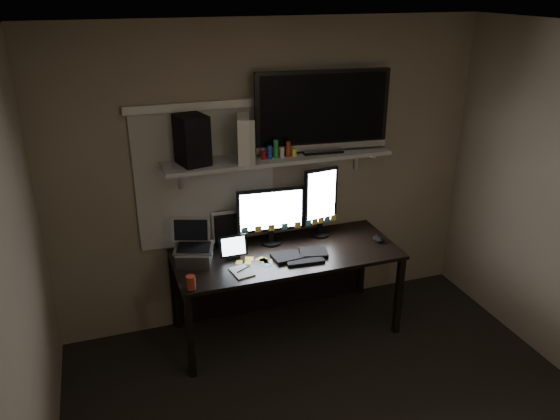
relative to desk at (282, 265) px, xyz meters
name	(u,v)px	position (x,y,z in m)	size (l,w,h in m)	color
ceiling	(394,39)	(0.00, -1.55, 1.95)	(3.60, 3.60, 0.00)	silver
back_wall	(272,176)	(0.00, 0.25, 0.70)	(3.60, 3.60, 0.00)	#706150
left_wall	(8,349)	(-1.80, -1.55, 0.70)	(3.60, 3.60, 0.00)	#706150
window_blinds	(206,178)	(-0.55, 0.24, 0.75)	(1.10, 0.02, 1.10)	#B0AC9E
desk	(282,265)	(0.00, 0.00, 0.00)	(1.80, 0.75, 0.73)	black
wall_shelf	(279,157)	(0.00, 0.08, 0.91)	(1.80, 0.35, 0.03)	#A1A09C
monitor_landscape	(271,216)	(-0.07, 0.08, 0.42)	(0.56, 0.06, 0.49)	black
monitor_portrait	(320,202)	(0.38, 0.10, 0.48)	(0.30, 0.06, 0.61)	black
keyboard	(300,255)	(0.08, -0.22, 0.19)	(0.45, 0.18, 0.03)	black
mouse	(378,239)	(0.79, -0.18, 0.20)	(0.08, 0.12, 0.04)	black
notepad	(242,272)	(-0.43, -0.32, 0.18)	(0.14, 0.19, 0.01)	silver
tablet	(233,247)	(-0.43, -0.07, 0.27)	(0.22, 0.09, 0.19)	black
file_sorter	(228,228)	(-0.40, 0.19, 0.32)	(0.22, 0.10, 0.28)	black
laptop	(194,244)	(-0.73, -0.07, 0.34)	(0.29, 0.24, 0.33)	#B4B3B8
cup	(191,282)	(-0.82, -0.43, 0.23)	(0.07, 0.07, 0.10)	maroon
sticky_notes	(253,264)	(-0.31, -0.23, 0.18)	(0.29, 0.21, 0.00)	yellow
tv	(322,112)	(0.36, 0.08, 1.25)	(1.06, 0.19, 0.64)	black
game_console	(244,138)	(-0.28, 0.05, 1.10)	(0.09, 0.29, 0.34)	beige
speaker	(192,140)	(-0.67, 0.09, 1.11)	(0.20, 0.24, 0.37)	black
bottles	(279,149)	(-0.01, 0.02, 1.00)	(0.22, 0.05, 0.14)	#A50F0C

